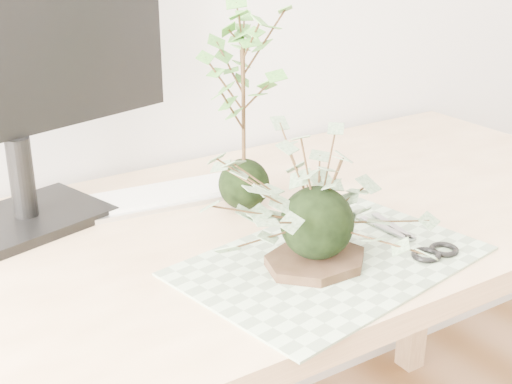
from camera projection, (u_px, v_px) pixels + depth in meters
desk at (247, 272)px, 1.24m from camera, size 1.60×0.70×0.74m
cutting_mat at (332, 261)px, 1.08m from camera, size 0.49×0.37×0.00m
stone_dish at (316, 261)px, 1.06m from camera, size 0.17×0.17×0.01m
ivy_kokedama at (318, 190)px, 1.02m from camera, size 0.35×0.35×0.22m
maple_kokedama at (243, 60)px, 1.18m from camera, size 0.23×0.23×0.38m
keyboard at (160, 196)px, 1.31m from camera, size 0.40×0.16×0.02m
monitor at (1, 35)px, 1.10m from camera, size 0.61×0.24×0.55m
scissors at (425, 246)px, 1.11m from camera, size 0.08×0.19×0.01m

